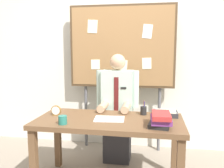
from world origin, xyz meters
TOP-DOWN VIEW (x-y plane):
  - back_wall at (0.00, 1.19)m, footprint 6.40×0.08m
  - desk at (0.00, 0.00)m, footprint 1.55×0.74m
  - person at (0.00, 0.60)m, footprint 0.55×0.56m
  - bulletin_board at (-0.00, 0.98)m, footprint 1.50×0.09m
  - book_stack at (0.53, -0.17)m, footprint 0.22×0.30m
  - open_notebook at (0.01, -0.02)m, footprint 0.33×0.23m
  - desk_clock at (-0.61, 0.04)m, footprint 0.11×0.04m
  - coffee_mug at (-0.42, -0.26)m, footprint 0.08×0.08m
  - pen_holder at (0.35, 0.24)m, footprint 0.07×0.07m
  - paper_tray at (0.60, 0.23)m, footprint 0.26×0.20m

SIDE VIEW (x-z plane):
  - desk at x=0.00m, z-range 0.27..1.01m
  - person at x=0.00m, z-range -0.05..1.36m
  - open_notebook at x=0.01m, z-range 0.74..0.75m
  - paper_tray at x=0.60m, z-range 0.74..0.79m
  - coffee_mug at x=-0.42m, z-range 0.74..0.82m
  - pen_holder at x=0.35m, z-range 0.71..0.87m
  - desk_clock at x=-0.61m, z-range 0.73..0.85m
  - book_stack at x=0.53m, z-range 0.74..0.87m
  - back_wall at x=0.00m, z-range 0.00..2.70m
  - bulletin_board at x=0.00m, z-range 0.44..2.53m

